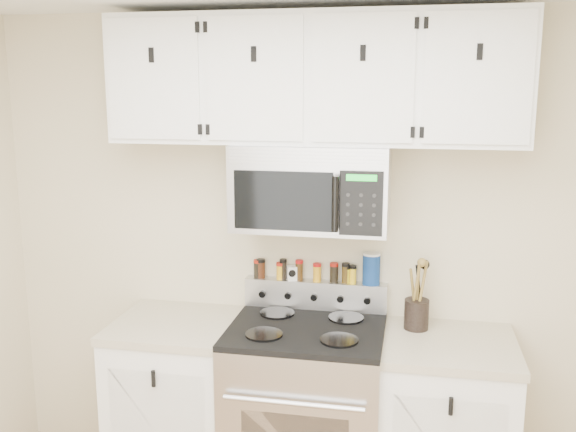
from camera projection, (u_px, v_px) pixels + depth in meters
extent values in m
cube|color=#C4BA93|center=(317.00, 252.00, 3.42)|extent=(3.50, 0.01, 2.50)
cube|color=#B7B7BA|center=(306.00, 418.00, 3.26)|extent=(0.76, 0.65, 0.92)
cube|color=black|center=(306.00, 330.00, 3.17)|extent=(0.76, 0.65, 0.03)
cube|color=#B7B7BA|center=(315.00, 294.00, 3.43)|extent=(0.76, 0.08, 0.15)
cylinder|color=black|center=(264.00, 334.00, 3.06)|extent=(0.18, 0.18, 0.01)
cylinder|color=black|center=(339.00, 340.00, 2.99)|extent=(0.18, 0.18, 0.01)
cylinder|color=black|center=(277.00, 313.00, 3.34)|extent=(0.18, 0.18, 0.01)
cylinder|color=black|center=(346.00, 318.00, 3.28)|extent=(0.18, 0.18, 0.01)
cube|color=white|center=(179.00, 406.00, 3.42)|extent=(0.62, 0.60, 0.88)
cube|color=tan|center=(177.00, 325.00, 3.33)|extent=(0.64, 0.62, 0.04)
cube|color=tan|center=(449.00, 345.00, 3.07)|extent=(0.64, 0.62, 0.04)
cube|color=#9E9EA3|center=(312.00, 187.00, 3.16)|extent=(0.76, 0.38, 0.42)
cube|color=#B7B7BA|center=(305.00, 157.00, 2.94)|extent=(0.73, 0.01, 0.08)
cube|color=black|center=(283.00, 201.00, 3.00)|extent=(0.47, 0.01, 0.28)
cube|color=black|center=(361.00, 204.00, 2.93)|extent=(0.20, 0.01, 0.30)
cylinder|color=black|center=(335.00, 204.00, 2.92)|extent=(0.03, 0.03, 0.26)
cube|color=white|center=(313.00, 79.00, 3.08)|extent=(2.00, 0.33, 0.62)
cube|color=white|center=(153.00, 79.00, 3.06)|extent=(0.46, 0.01, 0.57)
cube|color=black|center=(151.00, 55.00, 3.03)|extent=(0.02, 0.01, 0.07)
cube|color=white|center=(254.00, 79.00, 2.97)|extent=(0.46, 0.01, 0.57)
cube|color=black|center=(254.00, 54.00, 2.94)|extent=(0.03, 0.01, 0.07)
cube|color=white|center=(363.00, 79.00, 2.87)|extent=(0.46, 0.01, 0.57)
cube|color=black|center=(363.00, 53.00, 2.84)|extent=(0.03, 0.01, 0.07)
cube|color=white|center=(478.00, 78.00, 2.78)|extent=(0.46, 0.01, 0.57)
cube|color=black|center=(480.00, 52.00, 2.75)|extent=(0.02, 0.01, 0.07)
cylinder|color=black|center=(416.00, 314.00, 3.21)|extent=(0.12, 0.12, 0.15)
cylinder|color=olive|center=(417.00, 292.00, 3.19)|extent=(0.01, 0.01, 0.28)
cylinder|color=olive|center=(422.00, 291.00, 3.17)|extent=(0.01, 0.01, 0.30)
cylinder|color=olive|center=(413.00, 293.00, 3.20)|extent=(0.01, 0.01, 0.26)
cylinder|color=black|center=(419.00, 292.00, 3.21)|extent=(0.01, 0.01, 0.27)
cylinder|color=olive|center=(415.00, 292.00, 3.17)|extent=(0.01, 0.01, 0.29)
cube|color=white|center=(293.00, 273.00, 3.43)|extent=(0.08, 0.07, 0.08)
cylinder|color=navy|center=(371.00, 270.00, 3.34)|extent=(0.09, 0.09, 0.16)
cylinder|color=white|center=(372.00, 254.00, 3.32)|extent=(0.09, 0.09, 0.01)
cylinder|color=black|center=(258.00, 270.00, 3.46)|extent=(0.04, 0.04, 0.08)
cylinder|color=#A01C0C|center=(258.00, 261.00, 3.45)|extent=(0.05, 0.05, 0.02)
cylinder|color=#421F0F|center=(261.00, 270.00, 3.46)|extent=(0.05, 0.05, 0.09)
cylinder|color=black|center=(261.00, 261.00, 3.45)|extent=(0.05, 0.05, 0.02)
cylinder|color=gold|center=(280.00, 272.00, 3.44)|extent=(0.04, 0.04, 0.07)
cylinder|color=#B51B0D|center=(280.00, 264.00, 3.43)|extent=(0.05, 0.05, 0.02)
cylinder|color=black|center=(283.00, 271.00, 3.44)|extent=(0.04, 0.04, 0.09)
cylinder|color=black|center=(283.00, 261.00, 3.43)|extent=(0.04, 0.04, 0.02)
cylinder|color=#422A0F|center=(299.00, 272.00, 3.42)|extent=(0.04, 0.04, 0.09)
cylinder|color=#B40D10|center=(299.00, 262.00, 3.41)|extent=(0.04, 0.04, 0.02)
cylinder|color=gold|center=(317.00, 274.00, 3.40)|extent=(0.04, 0.04, 0.08)
cylinder|color=#B20D0E|center=(317.00, 265.00, 3.39)|extent=(0.04, 0.04, 0.02)
cylinder|color=black|center=(334.00, 274.00, 3.38)|extent=(0.04, 0.04, 0.09)
cylinder|color=#9C150C|center=(334.00, 264.00, 3.37)|extent=(0.05, 0.05, 0.02)
cylinder|color=#463310|center=(346.00, 274.00, 3.37)|extent=(0.04, 0.04, 0.09)
cylinder|color=black|center=(346.00, 265.00, 3.36)|extent=(0.04, 0.04, 0.02)
cylinder|color=gold|center=(346.00, 276.00, 3.37)|extent=(0.04, 0.04, 0.08)
cylinder|color=black|center=(347.00, 267.00, 3.36)|extent=(0.04, 0.04, 0.02)
cylinder|color=yellow|center=(353.00, 276.00, 3.37)|extent=(0.04, 0.04, 0.08)
cylinder|color=black|center=(353.00, 267.00, 3.36)|extent=(0.04, 0.04, 0.02)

